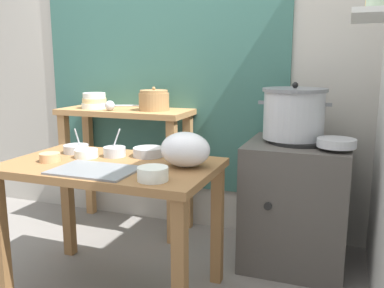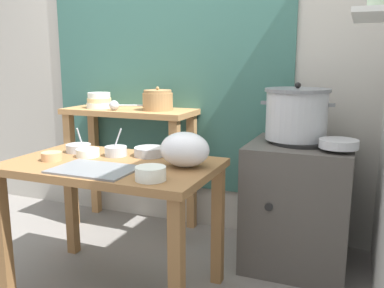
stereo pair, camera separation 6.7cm
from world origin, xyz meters
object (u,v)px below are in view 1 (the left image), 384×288
prep_bowl_3 (50,157)px  wide_pan (336,143)px  steamer_pot (294,113)px  clay_pot (154,100)px  prep_bowl_5 (86,153)px  ladle (111,106)px  prep_bowl_1 (115,151)px  back_shelf_table (126,139)px  stove_block (296,203)px  prep_bowl_0 (76,148)px  plastic_bag (185,150)px  prep_bowl_2 (148,152)px  prep_bowl_4 (153,173)px  prep_table (111,183)px  serving_tray (95,170)px  bowl_stack_enamel (94,101)px

prep_bowl_3 → wide_pan: bearing=23.6°
steamer_pot → clay_pot: size_ratio=2.02×
prep_bowl_5 → prep_bowl_3: bearing=-130.1°
ladle → prep_bowl_1: size_ratio=1.72×
back_shelf_table → prep_bowl_1: size_ratio=6.22×
back_shelf_table → prep_bowl_1: 0.75m
stove_block → prep_bowl_0: size_ratio=5.34×
plastic_bag → prep_bowl_0: (-0.71, 0.08, -0.06)m
prep_bowl_2 → clay_pot: bearing=112.4°
ladle → prep_bowl_5: 0.70m
clay_pot → prep_bowl_1: size_ratio=1.38×
prep_bowl_2 → prep_bowl_3: 0.52m
plastic_bag → prep_bowl_4: 0.29m
prep_bowl_1 → prep_bowl_2: prep_bowl_1 is taller
prep_bowl_1 → prep_bowl_0: bearing=178.8°
wide_pan → prep_bowl_1: size_ratio=1.35×
stove_block → prep_bowl_1: 1.15m
wide_pan → prep_bowl_4: 1.06m
prep_table → ladle: size_ratio=4.15×
stove_block → prep_bowl_0: (-1.20, -0.54, 0.36)m
clay_pot → serving_tray: (0.15, -0.99, -0.25)m
stove_block → serving_tray: (-0.87, -0.86, 0.34)m
ladle → wide_pan: 1.52m
stove_block → ladle: 1.40m
plastic_bag → wide_pan: bearing=33.8°
back_shelf_table → plastic_bag: bearing=-44.7°
wide_pan → prep_bowl_1: bearing=-161.3°
stove_block → wide_pan: wide_pan is taller
prep_bowl_0 → prep_bowl_5: 0.15m
steamer_pot → serving_tray: size_ratio=1.07×
stove_block → wide_pan: size_ratio=3.73×
stove_block → prep_bowl_3: 1.47m
prep_bowl_1 → prep_bowl_4: prep_bowl_1 is taller
ladle → prep_bowl_0: (0.09, -0.56, -0.19)m
serving_tray → prep_bowl_3: 0.34m
wide_pan → prep_bowl_5: wide_pan is taller
back_shelf_table → plastic_bag: size_ratio=3.80×
back_shelf_table → stove_block: (1.25, -0.13, -0.30)m
ladle → prep_bowl_3: size_ratio=2.46×
bowl_stack_enamel → serving_tray: (0.62, -0.96, -0.23)m
prep_bowl_4 → prep_bowl_1: bearing=138.7°
bowl_stack_enamel → wide_pan: size_ratio=0.89×
ladle → prep_bowl_2: (0.53, -0.50, -0.19)m
prep_table → prep_bowl_4: bearing=-31.9°
stove_block → bowl_stack_enamel: bowl_stack_enamel is taller
bowl_stack_enamel → plastic_bag: size_ratio=0.74×
wide_pan → prep_bowl_3: bearing=-156.4°
plastic_bag → prep_bowl_4: bearing=-99.4°
clay_pot → prep_bowl_5: (-0.06, -0.75, -0.23)m
wide_pan → clay_pot: bearing=167.0°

